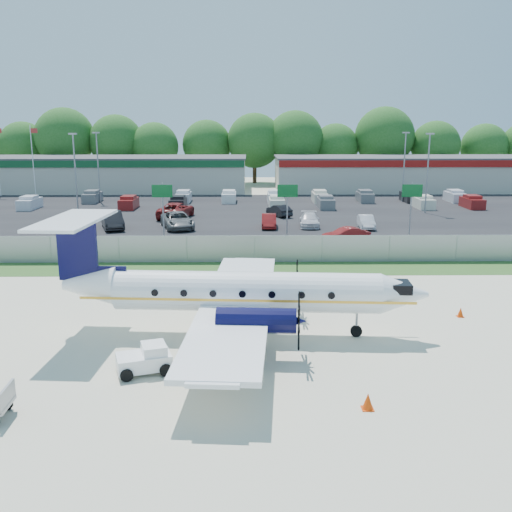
{
  "coord_description": "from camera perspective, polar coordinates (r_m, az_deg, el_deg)",
  "views": [
    {
      "loc": [
        -0.45,
        -27.12,
        9.9
      ],
      "look_at": [
        0.0,
        6.0,
        2.3
      ],
      "focal_mm": 40.0,
      "sensor_mm": 36.0,
      "label": 1
    }
  ],
  "objects": [
    {
      "name": "sign_right",
      "position": [
        52.45,
        15.29,
        5.58
      ],
      "size": [
        1.8,
        0.26,
        5.0
      ],
      "color": "gray",
      "rests_on": "ground"
    },
    {
      "name": "road_car_mid",
      "position": [
        49.68,
        8.94,
        1.27
      ],
      "size": [
        4.37,
        2.53,
        1.36
      ],
      "primitive_type": "imported",
      "rotation": [
        0.0,
        0.0,
        -1.29
      ],
      "color": "maroon",
      "rests_on": "ground"
    },
    {
      "name": "parked_car_g",
      "position": [
        63.82,
        2.32,
        3.99
      ],
      "size": [
        2.89,
        4.18,
        1.31
      ],
      "primitive_type": "imported",
      "rotation": [
        0.0,
        0.0,
        3.57
      ],
      "color": "black",
      "rests_on": "ground"
    },
    {
      "name": "baggage_cart_far",
      "position": [
        24.09,
        -3.33,
        -10.05
      ],
      "size": [
        2.37,
        1.89,
        1.08
      ],
      "color": "gray",
      "rests_on": "ground"
    },
    {
      "name": "tree_line",
      "position": [
        101.6,
        -0.52,
        7.33
      ],
      "size": [
        112.0,
        6.0,
        14.0
      ],
      "primitive_type": null,
      "color": "#1F5619",
      "rests_on": "ground"
    },
    {
      "name": "parked_car_e",
      "position": [
        57.29,
        10.93,
        2.74
      ],
      "size": [
        1.61,
        4.01,
        1.3
      ],
      "primitive_type": "imported",
      "rotation": [
        0.0,
        0.0,
        -0.06
      ],
      "color": "silver",
      "rests_on": "ground"
    },
    {
      "name": "light_pole_se",
      "position": [
        77.99,
        14.61,
        9.08
      ],
      "size": [
        0.9,
        0.35,
        9.09
      ],
      "color": "gray",
      "rests_on": "ground"
    },
    {
      "name": "parked_car_c",
      "position": [
        56.66,
        1.3,
        2.86
      ],
      "size": [
        1.53,
        4.1,
        1.34
      ],
      "primitive_type": "imported",
      "rotation": [
        0.0,
        0.0,
        -0.03
      ],
      "color": "maroon",
      "rests_on": "ground"
    },
    {
      "name": "cone_starboard_wing",
      "position": [
        34.1,
        -10.63,
        -3.78
      ],
      "size": [
        0.34,
        0.34,
        0.48
      ],
      "color": "#E03E07",
      "rests_on": "ground"
    },
    {
      "name": "light_pole_sw",
      "position": [
        77.76,
        -15.53,
        9.02
      ],
      "size": [
        0.9,
        0.35,
        9.09
      ],
      "color": "gray",
      "rests_on": "ground"
    },
    {
      "name": "sign_left",
      "position": [
        50.98,
        -9.33,
        5.67
      ],
      "size": [
        1.8,
        0.26,
        5.0
      ],
      "color": "gray",
      "rests_on": "ground"
    },
    {
      "name": "pushback_tug",
      "position": [
        24.15,
        -10.93,
        -10.08
      ],
      "size": [
        2.46,
        2.1,
        1.17
      ],
      "color": "white",
      "rests_on": "ground"
    },
    {
      "name": "sign_mid",
      "position": [
        50.54,
        3.16,
        5.75
      ],
      "size": [
        1.8,
        0.26,
        5.0
      ],
      "color": "gray",
      "rests_on": "ground"
    },
    {
      "name": "far_parking_rows",
      "position": [
        72.8,
        -0.42,
        5.1
      ],
      "size": [
        56.0,
        10.0,
        1.6
      ],
      "primitive_type": null,
      "color": "gray",
      "rests_on": "ground"
    },
    {
      "name": "building_west",
      "position": [
        92.45,
        -15.69,
        7.94
      ],
      "size": [
        46.4,
        12.4,
        5.24
      ],
      "color": "beige",
      "rests_on": "ground"
    },
    {
      "name": "building_east",
      "position": [
        93.23,
        15.86,
        7.96
      ],
      "size": [
        44.4,
        12.4,
        5.24
      ],
      "color": "beige",
      "rests_on": "ground"
    },
    {
      "name": "ground",
      "position": [
        28.87,
        0.16,
        -7.13
      ],
      "size": [
        170.0,
        170.0,
        0.0
      ],
      "primitive_type": "plane",
      "color": "beige",
      "rests_on": "ground"
    },
    {
      "name": "parked_car_f",
      "position": [
        63.24,
        -7.98,
        3.79
      ],
      "size": [
        3.94,
        6.6,
        1.72
      ],
      "primitive_type": "imported",
      "rotation": [
        0.0,
        0.0,
        2.96
      ],
      "color": "maroon",
      "rests_on": "ground"
    },
    {
      "name": "light_pole_ne",
      "position": [
        68.41,
        16.8,
        8.47
      ],
      "size": [
        0.9,
        0.35,
        9.09
      ],
      "color": "gray",
      "rests_on": "ground"
    },
    {
      "name": "grass_verge",
      "position": [
        40.35,
        -0.12,
        -1.27
      ],
      "size": [
        170.0,
        4.0,
        0.02
      ],
      "primitive_type": "cube",
      "color": "#2D561E",
      "rests_on": "ground"
    },
    {
      "name": "cone_port_wing",
      "position": [
        21.34,
        11.12,
        -14.1
      ],
      "size": [
        0.43,
        0.43,
        0.61
      ],
      "color": "#E03E07",
      "rests_on": "ground"
    },
    {
      "name": "light_pole_nw",
      "position": [
        68.15,
        -17.64,
        8.4
      ],
      "size": [
        0.9,
        0.35,
        9.09
      ],
      "color": "gray",
      "rests_on": "ground"
    },
    {
      "name": "parked_car_a",
      "position": [
        57.72,
        -14.11,
        2.65
      ],
      "size": [
        3.39,
        5.5,
        1.71
      ],
      "primitive_type": "imported",
      "rotation": [
        0.0,
        0.0,
        0.33
      ],
      "color": "black",
      "rests_on": "ground"
    },
    {
      "name": "flagpole_east",
      "position": [
        87.7,
        -21.4,
        9.26
      ],
      "size": [
        1.06,
        0.12,
        10.0
      ],
      "color": "white",
      "rests_on": "ground"
    },
    {
      "name": "perimeter_fence",
      "position": [
        42.07,
        -0.15,
        0.71
      ],
      "size": [
        120.0,
        0.06,
        1.99
      ],
      "color": "gray",
      "rests_on": "ground"
    },
    {
      "name": "parked_car_d",
      "position": [
        57.41,
        5.35,
        2.94
      ],
      "size": [
        2.21,
        4.76,
        1.35
      ],
      "primitive_type": "imported",
      "rotation": [
        0.0,
        0.0,
        -0.07
      ],
      "color": "silver",
      "rests_on": "ground"
    },
    {
      "name": "aircraft",
      "position": [
        27.25,
        -1.74,
        -3.56
      ],
      "size": [
        18.19,
        17.93,
        5.62
      ],
      "color": "white",
      "rests_on": "ground"
    },
    {
      "name": "parking_lot",
      "position": [
        67.85,
        -0.39,
        4.54
      ],
      "size": [
        170.0,
        32.0,
        0.02
      ],
      "primitive_type": "cube",
      "color": "black",
      "rests_on": "ground"
    },
    {
      "name": "parked_car_b",
      "position": [
        56.77,
        -7.84,
        2.76
      ],
      "size": [
        4.23,
        6.31,
        1.61
      ],
      "primitive_type": "imported",
      "rotation": [
        0.0,
        0.0,
        0.29
      ],
      "color": "#595B5E",
      "rests_on": "ground"
    },
    {
      "name": "cone_nose",
      "position": [
        32.18,
        19.77,
        -5.33
      ],
      "size": [
        0.36,
        0.36,
        0.51
      ],
      "color": "#E03E07",
      "rests_on": "ground"
    },
    {
      "name": "access_road",
      "position": [
        47.17,
        -0.21,
        0.82
      ],
      "size": [
        170.0,
        8.0,
        0.02
      ],
      "primitive_type": "cube",
      "color": "black",
      "rests_on": "ground"
    }
  ]
}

